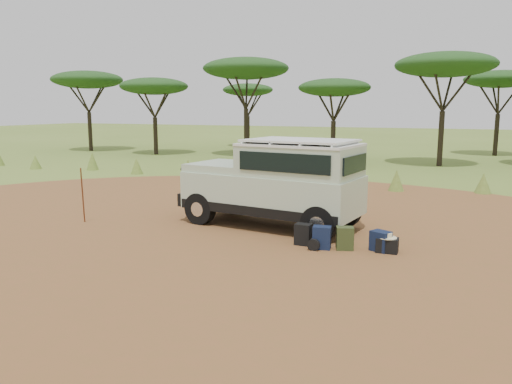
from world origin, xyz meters
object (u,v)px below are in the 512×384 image
at_px(backpack_olive, 345,238).
at_px(hard_case, 387,245).
at_px(backpack_black, 303,234).
at_px(duffel_navy, 381,241).
at_px(backpack_navy, 322,238).
at_px(safari_vehicle, 277,185).
at_px(walking_staff, 83,196).

bearing_deg(backpack_olive, hard_case, -8.41).
bearing_deg(backpack_black, duffel_navy, 7.77).
bearing_deg(backpack_black, hard_case, 6.32).
relative_size(backpack_black, backpack_navy, 0.96).
xyz_separation_m(backpack_navy, backpack_olive, (0.49, 0.13, 0.00)).
bearing_deg(safari_vehicle, backpack_black, -42.73).
height_order(safari_vehicle, hard_case, safari_vehicle).
height_order(safari_vehicle, duffel_navy, safari_vehicle).
bearing_deg(walking_staff, backpack_black, -35.68).
bearing_deg(hard_case, walking_staff, -179.13).
xyz_separation_m(safari_vehicle, backpack_navy, (1.69, -1.61, -0.86)).
xyz_separation_m(backpack_olive, hard_case, (0.90, 0.16, -0.10)).
bearing_deg(hard_case, safari_vehicle, 154.73).
xyz_separation_m(safari_vehicle, backpack_black, (1.21, -1.46, -0.87)).
xyz_separation_m(backpack_black, backpack_navy, (0.48, -0.15, 0.01)).
bearing_deg(backpack_navy, backpack_black, 153.69).
bearing_deg(hard_case, backpack_navy, -170.12).
height_order(safari_vehicle, walking_staff, safari_vehicle).
distance_m(backpack_olive, duffel_navy, 0.77).
bearing_deg(duffel_navy, backpack_navy, -139.54).
bearing_deg(backpack_black, backpack_olive, 1.07).
distance_m(walking_staff, hard_case, 8.05).
bearing_deg(backpack_olive, duffel_navy, -4.12).
bearing_deg(walking_staff, duffel_navy, -34.93).
xyz_separation_m(safari_vehicle, walking_staff, (-4.94, -1.73, -0.35)).
height_order(backpack_black, hard_case, backpack_black).
relative_size(walking_staff, backpack_olive, 3.02).
distance_m(safari_vehicle, duffel_navy, 3.31).
bearing_deg(backpack_black, safari_vehicle, 131.51).
relative_size(walking_staff, backpack_navy, 3.03).
bearing_deg(safari_vehicle, walking_staff, -153.10).
height_order(backpack_black, backpack_navy, backpack_navy).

